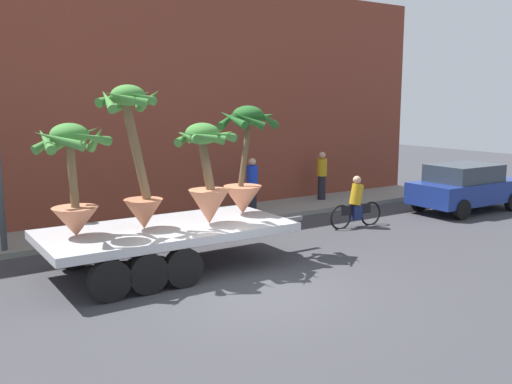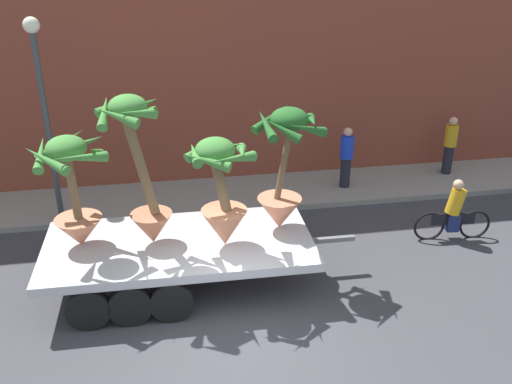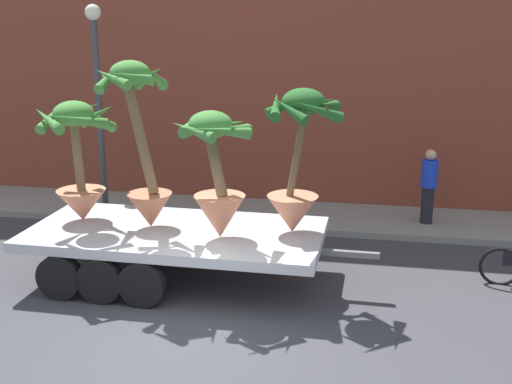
# 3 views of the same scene
# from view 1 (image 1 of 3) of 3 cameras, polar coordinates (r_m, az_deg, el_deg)

# --- Properties ---
(ground_plane) EXTENTS (60.00, 60.00, 0.00)m
(ground_plane) POSITION_cam_1_polar(r_m,az_deg,el_deg) (11.23, -0.03, -9.84)
(ground_plane) COLOR #38383D
(sidewalk) EXTENTS (24.00, 2.20, 0.15)m
(sidewalk) POSITION_cam_1_polar(r_m,az_deg,el_deg) (16.44, -11.99, -3.56)
(sidewalk) COLOR gray
(sidewalk) RESTS_ON ground
(building_facade) EXTENTS (24.00, 1.20, 7.36)m
(building_facade) POSITION_cam_1_polar(r_m,az_deg,el_deg) (17.63, -14.49, 9.03)
(building_facade) COLOR brown
(building_facade) RESTS_ON ground
(flatbed_trailer) EXTENTS (6.36, 2.66, 0.98)m
(flatbed_trailer) POSITION_cam_1_polar(r_m,az_deg,el_deg) (12.30, -9.98, -4.56)
(flatbed_trailer) COLOR #B7BABF
(flatbed_trailer) RESTS_ON ground
(potted_palm_rear) EXTENTS (1.55, 1.60, 2.27)m
(potted_palm_rear) POSITION_cam_1_polar(r_m,az_deg,el_deg) (11.68, -18.08, 1.20)
(potted_palm_rear) COLOR #C17251
(potted_palm_rear) RESTS_ON flatbed_trailer
(potted_palm_middle) EXTENTS (1.46, 1.53, 2.58)m
(potted_palm_middle) POSITION_cam_1_polar(r_m,az_deg,el_deg) (13.38, -1.11, 3.05)
(potted_palm_middle) COLOR #C17251
(potted_palm_middle) RESTS_ON flatbed_trailer
(potted_palm_front) EXTENTS (1.30, 1.31, 3.01)m
(potted_palm_front) POSITION_cam_1_polar(r_m,az_deg,el_deg) (11.93, -12.05, 3.44)
(potted_palm_front) COLOR #B26647
(potted_palm_front) RESTS_ON flatbed_trailer
(potted_palm_extra) EXTENTS (1.43, 1.43, 2.23)m
(potted_palm_extra) POSITION_cam_1_polar(r_m,az_deg,el_deg) (12.28, -5.00, 1.70)
(potted_palm_extra) COLOR #C17251
(potted_palm_extra) RESTS_ON flatbed_trailer
(cyclist) EXTENTS (1.84, 0.38, 1.54)m
(cyclist) POSITION_cam_1_polar(r_m,az_deg,el_deg) (16.65, 10.13, -1.25)
(cyclist) COLOR black
(cyclist) RESTS_ON ground
(parked_car) EXTENTS (4.09, 1.97, 1.58)m
(parked_car) POSITION_cam_1_polar(r_m,az_deg,el_deg) (19.97, 20.52, 0.51)
(parked_car) COLOR navy
(parked_car) RESTS_ON ground
(pedestrian_near_gate) EXTENTS (0.36, 0.36, 1.71)m
(pedestrian_near_gate) POSITION_cam_1_polar(r_m,az_deg,el_deg) (17.90, -0.38, 0.85)
(pedestrian_near_gate) COLOR black
(pedestrian_near_gate) RESTS_ON sidewalk
(pedestrian_far_left) EXTENTS (0.36, 0.36, 1.71)m
(pedestrian_far_left) POSITION_cam_1_polar(r_m,az_deg,el_deg) (20.17, 6.69, 1.76)
(pedestrian_far_left) COLOR black
(pedestrian_far_left) RESTS_ON sidewalk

